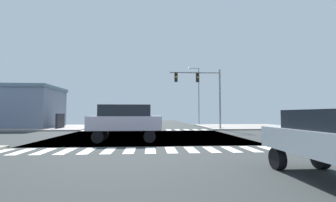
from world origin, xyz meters
name	(u,v)px	position (x,y,z in m)	size (l,w,h in m)	color
ground	(147,137)	(0.00, 0.00, -0.03)	(90.00, 90.00, 0.05)	#2D3232
sidewalk_corner_ne	(246,127)	(13.00, 12.00, 0.07)	(12.00, 12.00, 0.14)	gray
sidewalk_corner_nw	(44,127)	(-13.00, 12.00, 0.07)	(12.00, 12.00, 0.14)	gray
crosswalk_near	(140,150)	(-0.25, -7.30, 0.00)	(13.50, 2.00, 0.01)	white
crosswalk_far	(146,130)	(-0.25, 7.30, 0.00)	(13.50, 2.00, 0.01)	white
traffic_signal_mast	(201,85)	(5.85, 6.95, 4.95)	(5.71, 0.55, 6.75)	gray
street_lamp	(197,91)	(7.65, 17.94, 5.35)	(1.78, 0.32, 9.08)	gray
sedan_nearside_1	(139,117)	(-2.00, 29.69, 1.12)	(1.80, 4.30, 1.88)	black
suv_farside_1	(125,120)	(-1.36, -3.50, 1.39)	(4.60, 1.96, 2.34)	black
sedan_crossing_2	(333,139)	(5.00, -13.06, 1.12)	(1.80, 4.30, 1.88)	black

